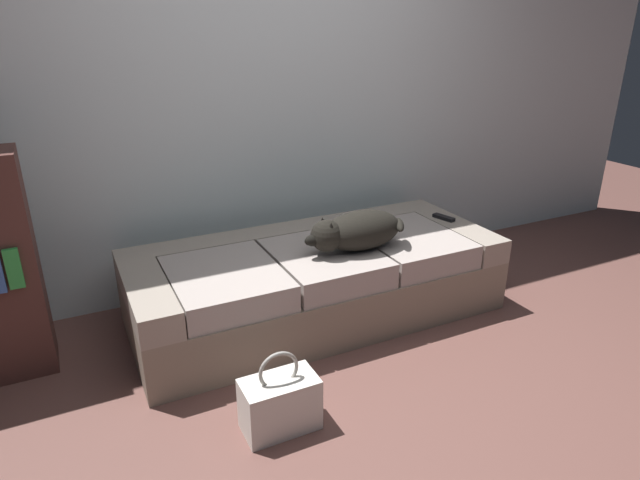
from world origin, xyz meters
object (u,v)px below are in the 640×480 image
(couch, at_px, (316,280))
(handbag, at_px, (280,403))
(dog_dark, at_px, (356,231))
(tv_remote, at_px, (444,218))

(couch, height_order, handbag, couch)
(couch, xyz_separation_m, dog_dark, (0.17, -0.15, 0.33))
(dog_dark, relative_size, handbag, 1.68)
(dog_dark, bearing_deg, handbag, -138.01)
(couch, height_order, tv_remote, tv_remote)
(dog_dark, relative_size, tv_remote, 4.23)
(tv_remote, bearing_deg, couch, 166.73)
(couch, bearing_deg, dog_dark, -40.74)
(couch, distance_m, dog_dark, 0.40)
(dog_dark, height_order, tv_remote, dog_dark)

